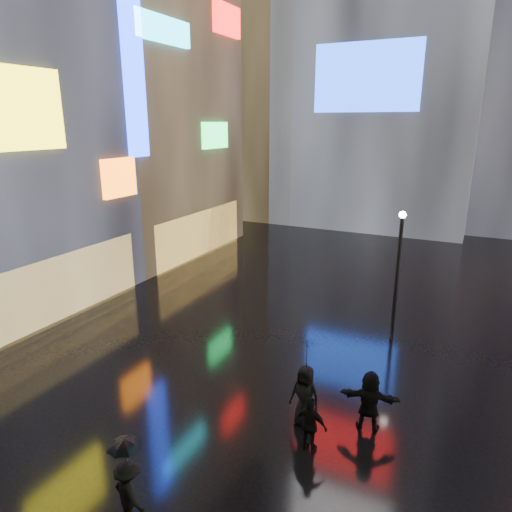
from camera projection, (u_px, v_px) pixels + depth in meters
The scene contains 10 objects.
ground at pixel (330, 314), 21.69m from camera, with size 140.00×140.00×0.00m, color black.
building_left_far at pixel (134, 88), 30.50m from camera, with size 10.28×12.00×22.00m.
tower_flank_left at pixel (263, 75), 42.87m from camera, with size 10.00×10.00×26.00m, color black.
lamp_far at pixel (398, 263), 19.67m from camera, with size 0.30×0.30×5.20m.
pedestrian_2 at pixel (129, 493), 10.18m from camera, with size 1.05×0.61×1.63m, color black.
pedestrian_3 at pixel (310, 425), 12.47m from camera, with size 0.96×0.40×1.64m, color black.
pedestrian_4 at pixel (305, 396), 13.55m from camera, with size 0.94×0.61×1.92m, color black.
pedestrian_5 at pixel (369, 401), 13.34m from camera, with size 1.74×0.55×1.87m, color black.
umbrella_1 at pixel (125, 451), 9.86m from camera, with size 0.72×0.72×0.63m, color black.
umbrella_2 at pixel (306, 354), 13.16m from camera, with size 0.94×0.96×0.86m, color black.
Camera 1 is at (5.66, 0.48, 8.78)m, focal length 32.00 mm.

